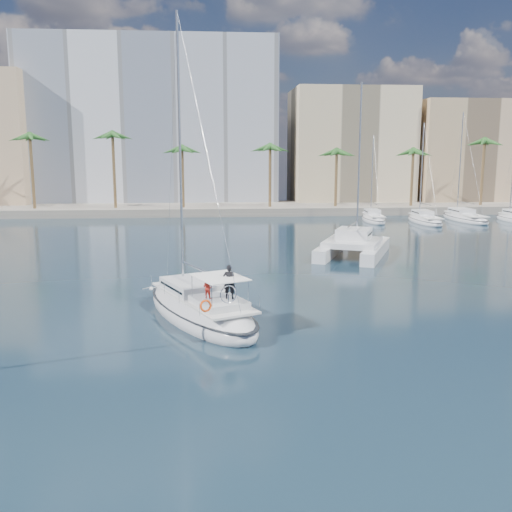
{
  "coord_description": "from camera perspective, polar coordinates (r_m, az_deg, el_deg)",
  "views": [
    {
      "loc": [
        -2.37,
        -29.35,
        9.35
      ],
      "look_at": [
        0.12,
        1.5,
        3.71
      ],
      "focal_mm": 40.0,
      "sensor_mm": 36.0,
      "label": 1
    }
  ],
  "objects": [
    {
      "name": "ground",
      "position": [
        30.9,
        0.0,
        -7.3
      ],
      "size": [
        160.0,
        160.0,
        0.0
      ],
      "primitive_type": "plane",
      "color": "black",
      "rests_on": "ground"
    },
    {
      "name": "building_modern",
      "position": [
        102.91,
        -10.24,
        12.75
      ],
      "size": [
        42.0,
        16.0,
        28.0
      ],
      "primitive_type": "cube",
      "color": "silver",
      "rests_on": "ground"
    },
    {
      "name": "catamaran",
      "position": [
        52.99,
        9.71,
        1.22
      ],
      "size": [
        9.14,
        11.8,
        15.59
      ],
      "rotation": [
        0.0,
        0.0,
        -0.42
      ],
      "color": "silver",
      "rests_on": "ground"
    },
    {
      "name": "main_sloop",
      "position": [
        32.81,
        -5.61,
        -5.3
      ],
      "size": [
        8.51,
        12.67,
        18.04
      ],
      "rotation": [
        0.0,
        0.0,
        0.42
      ],
      "color": "silver",
      "rests_on": "ground"
    },
    {
      "name": "building_tan_right",
      "position": [
        106.99,
        20.17,
        9.51
      ],
      "size": [
        18.0,
        12.0,
        18.0
      ],
      "primitive_type": "cube",
      "color": "tan",
      "rests_on": "ground"
    },
    {
      "name": "moored_yacht_a",
      "position": [
        80.11,
        11.65,
        3.4
      ],
      "size": [
        3.37,
        9.52,
        11.9
      ],
      "primitive_type": null,
      "rotation": [
        0.0,
        0.0,
        -0.07
      ],
      "color": "silver",
      "rests_on": "ground"
    },
    {
      "name": "moored_yacht_b",
      "position": [
        80.31,
        16.51,
        3.21
      ],
      "size": [
        3.32,
        10.83,
        13.72
      ],
      "primitive_type": null,
      "rotation": [
        0.0,
        0.0,
        -0.02
      ],
      "color": "silver",
      "rests_on": "ground"
    },
    {
      "name": "seagull",
      "position": [
        37.26,
        -10.43,
        -3.2
      ],
      "size": [
        1.17,
        0.5,
        0.22
      ],
      "color": "silver",
      "rests_on": "ground"
    },
    {
      "name": "palm_centre",
      "position": [
        86.39,
        -3.1,
        10.92
      ],
      "size": [
        3.6,
        3.6,
        12.3
      ],
      "color": "brown",
      "rests_on": "ground"
    },
    {
      "name": "palm_right",
      "position": [
        93.71,
        18.53,
        10.36
      ],
      "size": [
        3.6,
        3.6,
        12.3
      ],
      "color": "brown",
      "rests_on": "ground"
    },
    {
      "name": "quay",
      "position": [
        90.81,
        -3.11,
        4.77
      ],
      "size": [
        120.0,
        14.0,
        1.2
      ],
      "primitive_type": "cube",
      "color": "gray",
      "rests_on": "ground"
    },
    {
      "name": "moored_yacht_c",
      "position": [
        84.67,
        20.14,
        3.35
      ],
      "size": [
        3.98,
        12.33,
        15.54
      ],
      "primitive_type": null,
      "rotation": [
        0.0,
        0.0,
        0.03
      ],
      "color": "silver",
      "rests_on": "ground"
    },
    {
      "name": "building_beige",
      "position": [
        102.3,
        9.32,
        10.55
      ],
      "size": [
        20.0,
        14.0,
        20.0
      ],
      "primitive_type": "cube",
      "color": "#CAB591",
      "rests_on": "ground"
    }
  ]
}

